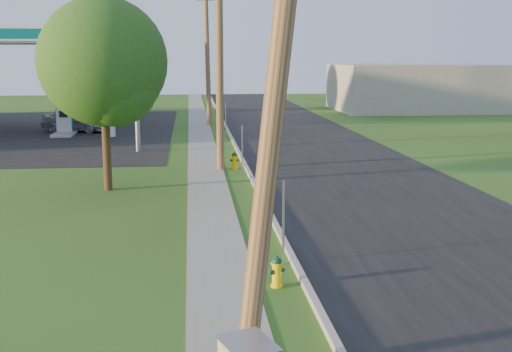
{
  "coord_description": "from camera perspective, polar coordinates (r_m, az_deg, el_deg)",
  "views": [
    {
      "loc": [
        -1.85,
        -10.04,
        4.84
      ],
      "look_at": [
        0.0,
        8.0,
        1.4
      ],
      "focal_mm": 45.0,
      "sensor_mm": 36.0,
      "label": 1
    }
  ],
  "objects": [
    {
      "name": "car_silver",
      "position": [
        42.55,
        -15.68,
        4.85
      ],
      "size": [
        4.82,
        3.5,
        1.53
      ],
      "primitive_type": "imported",
      "rotation": [
        0.0,
        0.0,
        1.14
      ],
      "color": "#A0A2A6",
      "rests_on": "ground"
    },
    {
      "name": "sidewalk",
      "position": [
        20.62,
        -4.03,
        -2.82
      ],
      "size": [
        1.5,
        120.0,
        0.03
      ],
      "primitive_type": "cube",
      "color": "gray",
      "rests_on": "ground"
    },
    {
      "name": "sign_post_mid",
      "position": [
        26.41,
        -1.23,
        2.38
      ],
      "size": [
        0.05,
        0.04,
        2.0
      ],
      "primitive_type": "cube",
      "color": "gray",
      "rests_on": "ground"
    },
    {
      "name": "price_pylon",
      "position": [
        32.65,
        -10.73,
        11.6
      ],
      "size": [
        0.34,
        2.04,
        6.85
      ],
      "color": "gray",
      "rests_on": "ground"
    },
    {
      "name": "tree_verge",
      "position": [
        23.38,
        -13.22,
        9.43
      ],
      "size": [
        4.53,
        4.53,
        6.86
      ],
      "color": "#392A16",
      "rests_on": "ground"
    },
    {
      "name": "sign_post_near",
      "position": [
        14.9,
        2.46,
        -4.21
      ],
      "size": [
        0.05,
        0.04,
        2.0
      ],
      "primitive_type": "cube",
      "color": "gray",
      "rests_on": "ground"
    },
    {
      "name": "hydrant_mid",
      "position": [
        27.57,
        -1.92,
        1.39
      ],
      "size": [
        0.38,
        0.34,
        0.74
      ],
      "color": "#FFB900",
      "rests_on": "ground"
    },
    {
      "name": "utility_pole_near",
      "position": [
        9.13,
        2.06,
        10.5
      ],
      "size": [
        1.4,
        0.32,
        9.48
      ],
      "color": "brown",
      "rests_on": "ground"
    },
    {
      "name": "distant_building",
      "position": [
        58.58,
        14.08,
        7.64
      ],
      "size": [
        14.0,
        10.0,
        4.0
      ],
      "primitive_type": "cube",
      "color": "gray",
      "rests_on": "ground"
    },
    {
      "name": "hydrant_near",
      "position": [
        13.68,
        1.87,
        -8.48
      ],
      "size": [
        0.36,
        0.32,
        0.69
      ],
      "color": "yellow",
      "rests_on": "ground"
    },
    {
      "name": "utility_pole_far",
      "position": [
        45.06,
        -4.34,
        10.67
      ],
      "size": [
        1.4,
        0.32,
        9.5
      ],
      "color": "brown",
      "rests_on": "ground"
    },
    {
      "name": "curb",
      "position": [
        20.73,
        0.81,
        -2.55
      ],
      "size": [
        0.15,
        120.0,
        0.15
      ],
      "primitive_type": "cube",
      "color": "#9B988D",
      "rests_on": "ground"
    },
    {
      "name": "sign_post_far",
      "position": [
        38.49,
        -2.71,
        5.0
      ],
      "size": [
        0.05,
        0.04,
        2.0
      ],
      "primitive_type": "cube",
      "color": "gray",
      "rests_on": "ground"
    },
    {
      "name": "tree_lot",
      "position": [
        53.99,
        -11.35,
        10.33
      ],
      "size": [
        4.76,
        4.76,
        7.21
      ],
      "color": "#392A16",
      "rests_on": "ground"
    },
    {
      "name": "utility_pole_mid",
      "position": [
        27.07,
        -3.27,
        10.96
      ],
      "size": [
        1.4,
        0.32,
        9.8
      ],
      "color": "brown",
      "rests_on": "ground"
    },
    {
      "name": "road",
      "position": [
        21.57,
        11.43,
        -2.42
      ],
      "size": [
        8.0,
        120.0,
        0.02
      ],
      "primitive_type": "cube",
      "color": "black",
      "rests_on": "ground"
    },
    {
      "name": "fuel_pump_ne",
      "position": [
        40.97,
        -16.64,
        4.53
      ],
      "size": [
        1.2,
        3.2,
        1.9
      ],
      "color": "#9B988D",
      "rests_on": "ground"
    },
    {
      "name": "fuel_pump_se",
      "position": [
        44.89,
        -15.71,
        5.08
      ],
      "size": [
        1.2,
        3.2,
        1.9
      ],
      "color": "#9B988D",
      "rests_on": "ground"
    },
    {
      "name": "hydrant_far",
      "position": [
        39.45,
        -3.02,
        4.2
      ],
      "size": [
        0.37,
        0.33,
        0.72
      ],
      "color": "yellow",
      "rests_on": "ground"
    },
    {
      "name": "ground_plane",
      "position": [
        11.3,
        4.29,
        -14.66
      ],
      "size": [
        140.0,
        140.0,
        0.0
      ],
      "primitive_type": "plane",
      "color": "#2A4716",
      "rests_on": "ground"
    }
  ]
}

